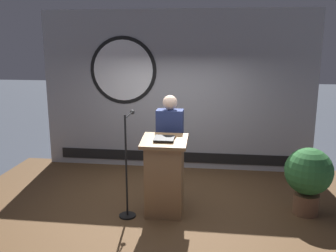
# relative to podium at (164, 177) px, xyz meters

# --- Properties ---
(ground_plane) EXTENTS (40.00, 40.00, 0.00)m
(ground_plane) POSITION_rel_podium_xyz_m (-0.06, 0.27, -0.87)
(ground_plane) COLOR #383D47
(stage_platform) EXTENTS (6.40, 4.00, 0.30)m
(stage_platform) POSITION_rel_podium_xyz_m (-0.06, 0.27, -0.72)
(stage_platform) COLOR brown
(stage_platform) RESTS_ON ground
(banner_display) EXTENTS (5.19, 0.12, 3.04)m
(banner_display) POSITION_rel_podium_xyz_m (-0.09, 2.12, 0.94)
(banner_display) COLOR #9E9EA3
(banner_display) RESTS_ON stage_platform
(podium) EXTENTS (0.64, 0.50, 1.17)m
(podium) POSITION_rel_podium_xyz_m (0.00, 0.00, 0.00)
(podium) COLOR olive
(podium) RESTS_ON stage_platform
(speaker_person) EXTENTS (0.40, 0.26, 1.68)m
(speaker_person) POSITION_rel_podium_xyz_m (0.02, 0.48, 0.28)
(speaker_person) COLOR black
(speaker_person) RESTS_ON stage_platform
(microphone_stand) EXTENTS (0.24, 0.60, 1.49)m
(microphone_stand) POSITION_rel_podium_xyz_m (-0.52, -0.09, -0.04)
(microphone_stand) COLOR black
(microphone_stand) RESTS_ON stage_platform
(potted_plant) EXTENTS (0.68, 0.68, 0.99)m
(potted_plant) POSITION_rel_podium_xyz_m (2.04, 0.28, 0.02)
(potted_plant) COLOR brown
(potted_plant) RESTS_ON stage_platform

